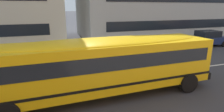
% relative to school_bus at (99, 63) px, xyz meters
% --- Properties ---
extents(ground_plane, '(400.00, 400.00, 0.00)m').
position_rel_school_bus_xyz_m(ground_plane, '(3.21, 1.64, -1.59)').
color(ground_plane, '#38383D').
extents(sidewalk_far, '(120.00, 3.00, 0.01)m').
position_rel_school_bus_xyz_m(sidewalk_far, '(3.21, 9.79, -1.58)').
color(sidewalk_far, gray).
rests_on(sidewalk_far, ground_plane).
extents(lane_centreline, '(110.00, 0.16, 0.01)m').
position_rel_school_bus_xyz_m(lane_centreline, '(3.21, 1.64, -1.59)').
color(lane_centreline, silver).
rests_on(lane_centreline, ground_plane).
extents(school_bus, '(12.00, 2.84, 2.67)m').
position_rel_school_bus_xyz_m(school_bus, '(0.00, 0.00, 0.00)').
color(school_bus, yellow).
rests_on(school_bus, ground_plane).
extents(parked_car_dark_blue_far_corner, '(3.94, 1.95, 1.64)m').
position_rel_school_bus_xyz_m(parked_car_dark_blue_far_corner, '(13.76, 7.01, -0.74)').
color(parked_car_dark_blue_far_corner, navy).
rests_on(parked_car_dark_blue_far_corner, ground_plane).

